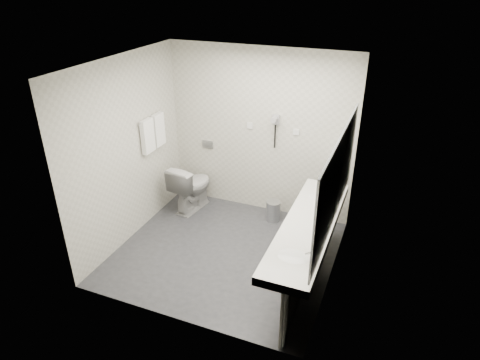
% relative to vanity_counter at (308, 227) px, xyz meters
% --- Properties ---
extents(floor, '(2.80, 2.80, 0.00)m').
position_rel_vanity_counter_xyz_m(floor, '(-1.12, 0.20, -0.80)').
color(floor, '#2E2F34').
rests_on(floor, ground).
extents(ceiling, '(2.80, 2.80, 0.00)m').
position_rel_vanity_counter_xyz_m(ceiling, '(-1.12, 0.20, 1.70)').
color(ceiling, silver).
rests_on(ceiling, wall_back).
extents(wall_back, '(2.80, 0.00, 2.80)m').
position_rel_vanity_counter_xyz_m(wall_back, '(-1.12, 1.50, 0.45)').
color(wall_back, beige).
rests_on(wall_back, floor).
extents(wall_front, '(2.80, 0.00, 2.80)m').
position_rel_vanity_counter_xyz_m(wall_front, '(-1.12, -1.10, 0.45)').
color(wall_front, beige).
rests_on(wall_front, floor).
extents(wall_left, '(0.00, 2.60, 2.60)m').
position_rel_vanity_counter_xyz_m(wall_left, '(-2.52, 0.20, 0.45)').
color(wall_left, beige).
rests_on(wall_left, floor).
extents(wall_right, '(0.00, 2.60, 2.60)m').
position_rel_vanity_counter_xyz_m(wall_right, '(0.27, 0.20, 0.45)').
color(wall_right, beige).
rests_on(wall_right, floor).
extents(vanity_counter, '(0.55, 2.20, 0.10)m').
position_rel_vanity_counter_xyz_m(vanity_counter, '(0.00, 0.00, 0.00)').
color(vanity_counter, silver).
rests_on(vanity_counter, floor).
extents(vanity_panel, '(0.03, 2.15, 0.75)m').
position_rel_vanity_counter_xyz_m(vanity_panel, '(0.02, 0.00, -0.42)').
color(vanity_panel, gray).
rests_on(vanity_panel, floor).
extents(vanity_post_near, '(0.06, 0.06, 0.75)m').
position_rel_vanity_counter_xyz_m(vanity_post_near, '(0.05, -1.04, -0.42)').
color(vanity_post_near, silver).
rests_on(vanity_post_near, floor).
extents(vanity_post_far, '(0.06, 0.06, 0.75)m').
position_rel_vanity_counter_xyz_m(vanity_post_far, '(0.05, 1.04, -0.42)').
color(vanity_post_far, silver).
rests_on(vanity_post_far, floor).
extents(mirror, '(0.02, 2.20, 1.05)m').
position_rel_vanity_counter_xyz_m(mirror, '(0.26, 0.00, 0.65)').
color(mirror, '#B2BCC6').
rests_on(mirror, wall_right).
extents(basin_near, '(0.40, 0.31, 0.05)m').
position_rel_vanity_counter_xyz_m(basin_near, '(0.00, -0.65, 0.04)').
color(basin_near, silver).
rests_on(basin_near, vanity_counter).
extents(basin_far, '(0.40, 0.31, 0.05)m').
position_rel_vanity_counter_xyz_m(basin_far, '(0.00, 0.65, 0.04)').
color(basin_far, silver).
rests_on(basin_far, vanity_counter).
extents(faucet_near, '(0.04, 0.04, 0.15)m').
position_rel_vanity_counter_xyz_m(faucet_near, '(0.19, -0.65, 0.12)').
color(faucet_near, silver).
rests_on(faucet_near, vanity_counter).
extents(faucet_far, '(0.04, 0.04, 0.15)m').
position_rel_vanity_counter_xyz_m(faucet_far, '(0.19, 0.65, 0.12)').
color(faucet_far, silver).
rests_on(faucet_far, vanity_counter).
extents(soap_bottle_a, '(0.05, 0.05, 0.10)m').
position_rel_vanity_counter_xyz_m(soap_bottle_a, '(0.14, 0.02, 0.10)').
color(soap_bottle_a, beige).
rests_on(soap_bottle_a, vanity_counter).
extents(soap_bottle_b, '(0.09, 0.09, 0.08)m').
position_rel_vanity_counter_xyz_m(soap_bottle_b, '(0.11, 0.23, 0.09)').
color(soap_bottle_b, beige).
rests_on(soap_bottle_b, vanity_counter).
extents(soap_bottle_c, '(0.05, 0.05, 0.12)m').
position_rel_vanity_counter_xyz_m(soap_bottle_c, '(0.11, -0.08, 0.11)').
color(soap_bottle_c, beige).
rests_on(soap_bottle_c, vanity_counter).
extents(glass_left, '(0.07, 0.07, 0.12)m').
position_rel_vanity_counter_xyz_m(glass_left, '(0.10, 0.28, 0.11)').
color(glass_left, silver).
rests_on(glass_left, vanity_counter).
extents(glass_right, '(0.07, 0.07, 0.12)m').
position_rel_vanity_counter_xyz_m(glass_right, '(0.19, 0.35, 0.11)').
color(glass_right, silver).
rests_on(glass_right, vanity_counter).
extents(toilet, '(0.54, 0.81, 0.77)m').
position_rel_vanity_counter_xyz_m(toilet, '(-2.08, 1.08, -0.42)').
color(toilet, silver).
rests_on(toilet, floor).
extents(flush_plate, '(0.18, 0.02, 0.12)m').
position_rel_vanity_counter_xyz_m(flush_plate, '(-1.98, 1.49, 0.15)').
color(flush_plate, '#B2B5BA').
rests_on(flush_plate, wall_back).
extents(pedal_bin, '(0.24, 0.24, 0.30)m').
position_rel_vanity_counter_xyz_m(pedal_bin, '(-0.78, 1.21, -0.65)').
color(pedal_bin, '#B2B5BA').
rests_on(pedal_bin, floor).
extents(bin_lid, '(0.22, 0.22, 0.02)m').
position_rel_vanity_counter_xyz_m(bin_lid, '(-0.78, 1.21, -0.49)').
color(bin_lid, '#B2B5BA').
rests_on(bin_lid, pedal_bin).
extents(towel_rail, '(0.02, 0.62, 0.02)m').
position_rel_vanity_counter_xyz_m(towel_rail, '(-2.47, 0.75, 0.75)').
color(towel_rail, silver).
rests_on(towel_rail, wall_left).
extents(towel_near, '(0.07, 0.24, 0.48)m').
position_rel_vanity_counter_xyz_m(towel_near, '(-2.46, 0.61, 0.53)').
color(towel_near, white).
rests_on(towel_near, towel_rail).
extents(towel_far, '(0.07, 0.24, 0.48)m').
position_rel_vanity_counter_xyz_m(towel_far, '(-2.46, 0.89, 0.53)').
color(towel_far, white).
rests_on(towel_far, towel_rail).
extents(dryer_cradle, '(0.10, 0.04, 0.14)m').
position_rel_vanity_counter_xyz_m(dryer_cradle, '(-0.88, 1.47, 0.70)').
color(dryer_cradle, '#959398').
rests_on(dryer_cradle, wall_back).
extents(dryer_barrel, '(0.08, 0.14, 0.08)m').
position_rel_vanity_counter_xyz_m(dryer_barrel, '(-0.88, 1.40, 0.73)').
color(dryer_barrel, '#959398').
rests_on(dryer_barrel, dryer_cradle).
extents(dryer_cord, '(0.02, 0.02, 0.35)m').
position_rel_vanity_counter_xyz_m(dryer_cord, '(-0.88, 1.46, 0.45)').
color(dryer_cord, black).
rests_on(dryer_cord, dryer_cradle).
extents(switch_plate_a, '(0.09, 0.02, 0.09)m').
position_rel_vanity_counter_xyz_m(switch_plate_a, '(-1.27, 1.49, 0.55)').
color(switch_plate_a, silver).
rests_on(switch_plate_a, wall_back).
extents(switch_plate_b, '(0.09, 0.02, 0.09)m').
position_rel_vanity_counter_xyz_m(switch_plate_b, '(-0.57, 1.49, 0.55)').
color(switch_plate_b, silver).
rests_on(switch_plate_b, wall_back).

